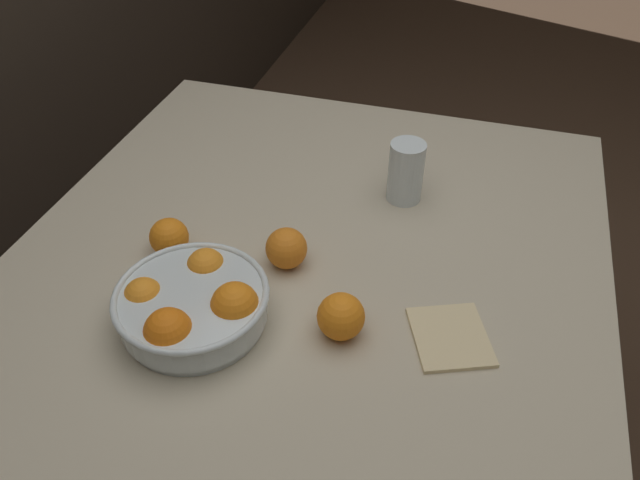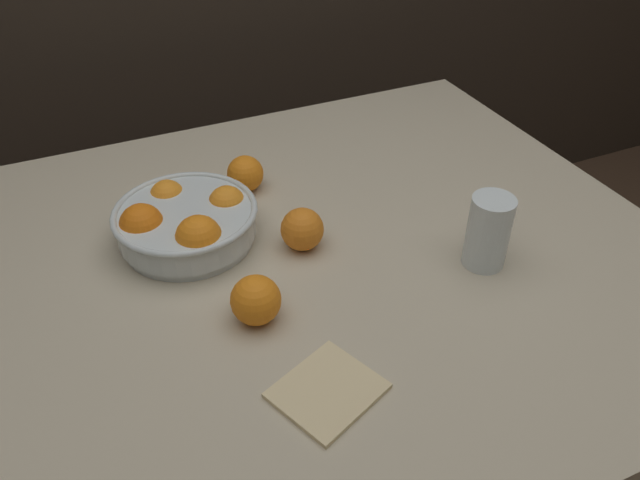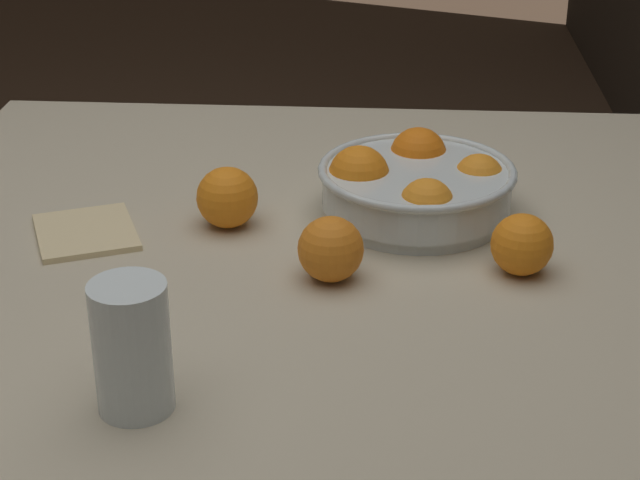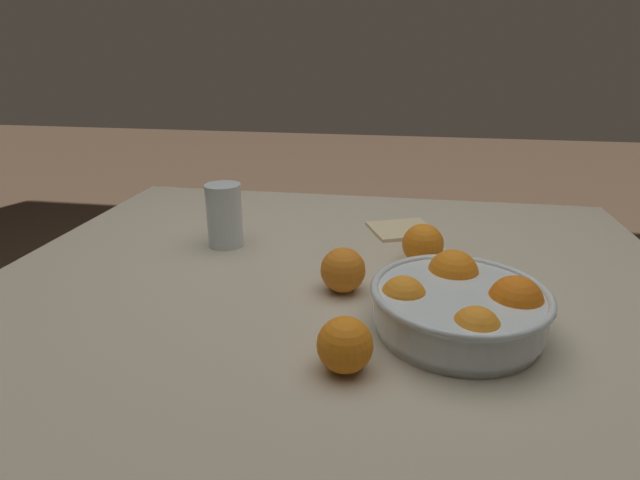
% 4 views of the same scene
% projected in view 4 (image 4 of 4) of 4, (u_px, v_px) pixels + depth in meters
% --- Properties ---
extents(dining_table, '(1.31, 1.16, 0.72)m').
position_uv_depth(dining_table, '(333.00, 312.00, 0.95)').
color(dining_table, '#B7AD93').
rests_on(dining_table, ground_plane).
extents(fruit_bowl, '(0.27, 0.27, 0.10)m').
position_uv_depth(fruit_bowl, '(460.00, 305.00, 0.75)').
color(fruit_bowl, silver).
rests_on(fruit_bowl, dining_table).
extents(juice_glass, '(0.08, 0.08, 0.14)m').
position_uv_depth(juice_glass, '(225.00, 218.00, 1.08)').
color(juice_glass, '#F4A314').
rests_on(juice_glass, dining_table).
extents(orange_loose_near_bowl, '(0.08, 0.08, 0.08)m').
position_uv_depth(orange_loose_near_bowl, '(423.00, 244.00, 0.99)').
color(orange_loose_near_bowl, orange).
rests_on(orange_loose_near_bowl, dining_table).
extents(orange_loose_front, '(0.08, 0.08, 0.08)m').
position_uv_depth(orange_loose_front, '(345.00, 345.00, 0.66)').
color(orange_loose_front, orange).
rests_on(orange_loose_front, dining_table).
extents(orange_loose_aside, '(0.08, 0.08, 0.08)m').
position_uv_depth(orange_loose_aside, '(343.00, 270.00, 0.88)').
color(orange_loose_aside, orange).
rests_on(orange_loose_aside, dining_table).
extents(napkin, '(0.18, 0.17, 0.01)m').
position_uv_depth(napkin, '(402.00, 229.00, 1.18)').
color(napkin, beige).
rests_on(napkin, dining_table).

